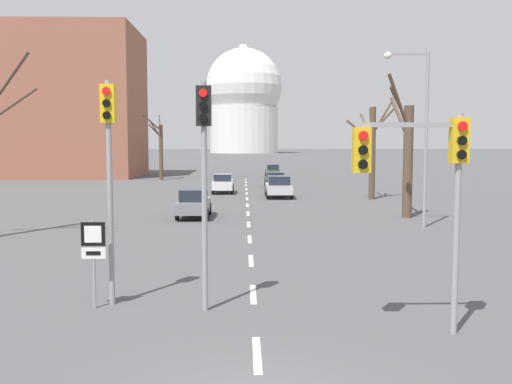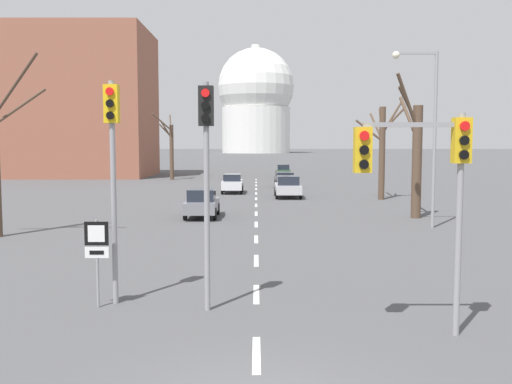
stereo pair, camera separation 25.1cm
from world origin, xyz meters
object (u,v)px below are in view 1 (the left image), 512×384
object	(u,v)px
sedan_near_left	(275,179)
sedan_mid_centre	(223,183)
traffic_signal_near_right	(424,167)
sedan_far_right	(279,186)
traffic_signal_centre_tall	(204,154)
route_sign_post	(93,249)
street_lamp_right	(419,121)
sedan_near_right	(194,203)
traffic_signal_near_left	(109,151)
sedan_far_left	(273,171)

from	to	relation	value
sedan_near_left	sedan_mid_centre	xyz separation A→B (m)	(-4.69, -6.30, 0.09)
traffic_signal_near_right	sedan_far_right	bearing A→B (deg)	92.12
traffic_signal_centre_tall	sedan_mid_centre	bearing A→B (deg)	91.31
traffic_signal_centre_tall	sedan_far_right	distance (m)	29.91
route_sign_post	sedan_far_right	world-z (taller)	route_sign_post
traffic_signal_near_right	street_lamp_right	distance (m)	16.46
traffic_signal_near_right	sedan_near_right	xyz separation A→B (m)	(-6.62, 19.66, -2.82)
traffic_signal_near_left	traffic_signal_centre_tall	bearing A→B (deg)	-14.19
traffic_signal_centre_tall	street_lamp_right	distance (m)	16.84
sedan_near_right	sedan_mid_centre	size ratio (longest dim) A/B	1.02
route_sign_post	sedan_near_right	distance (m)	17.60
route_sign_post	traffic_signal_near_left	bearing A→B (deg)	46.89
traffic_signal_near_left	sedan_far_left	bearing A→B (deg)	82.86
traffic_signal_near_right	traffic_signal_near_left	bearing A→B (deg)	161.13
traffic_signal_near_left	sedan_near_left	bearing A→B (deg)	80.76
sedan_mid_centre	sedan_far_right	xyz separation A→B (m)	(4.40, -3.92, 0.02)
sedan_mid_centre	street_lamp_right	bearing A→B (deg)	-62.39
traffic_signal_centre_tall	sedan_far_right	bearing A→B (deg)	82.98
traffic_signal_centre_tall	sedan_near_left	xyz separation A→B (m)	(3.93, 39.75, -3.17)
traffic_signal_near_right	sedan_far_left	bearing A→B (deg)	90.22
sedan_near_right	sedan_far_left	size ratio (longest dim) A/B	1.02
sedan_mid_centre	sedan_far_left	bearing A→B (deg)	77.03
traffic_signal_near_left	street_lamp_right	world-z (taller)	street_lamp_right
traffic_signal_near_left	traffic_signal_near_right	bearing A→B (deg)	-18.87
street_lamp_right	sedan_far_left	world-z (taller)	street_lamp_right
traffic_signal_near_right	sedan_near_left	xyz separation A→B (m)	(-0.88, 41.60, -2.91)
street_lamp_right	sedan_mid_centre	size ratio (longest dim) A/B	2.18
sedan_far_left	sedan_near_left	bearing A→B (deg)	-92.20
sedan_near_right	sedan_far_left	world-z (taller)	sedan_near_right
traffic_signal_near_right	sedan_far_left	size ratio (longest dim) A/B	1.22
street_lamp_right	sedan_far_left	size ratio (longest dim) A/B	2.18
sedan_mid_centre	sedan_near_right	bearing A→B (deg)	-93.86
sedan_near_left	traffic_signal_near_left	bearing A→B (deg)	-99.24
traffic_signal_near_right	sedan_mid_centre	distance (m)	35.85
traffic_signal_centre_tall	sedan_far_left	bearing A→B (deg)	85.38
traffic_signal_near_left	sedan_mid_centre	xyz separation A→B (m)	(1.68, 32.83, -3.13)
sedan_mid_centre	sedan_far_right	world-z (taller)	sedan_far_right
sedan_near_left	sedan_near_right	world-z (taller)	sedan_near_right
sedan_far_left	sedan_near_right	bearing A→B (deg)	-99.35
traffic_signal_centre_tall	sedan_far_left	distance (m)	56.89
sedan_far_left	sedan_mid_centre	bearing A→B (deg)	-102.97
sedan_near_right	traffic_signal_centre_tall	bearing A→B (deg)	-84.17
route_sign_post	sedan_far_left	xyz separation A→B (m)	(7.37, 56.38, -0.75)
traffic_signal_near_left	traffic_signal_near_right	xyz separation A→B (m)	(7.24, -2.47, -0.32)
traffic_signal_near_left	street_lamp_right	xyz separation A→B (m)	(11.93, 13.23, 1.27)
traffic_signal_centre_tall	traffic_signal_near_right	size ratio (longest dim) A/B	1.18
route_sign_post	traffic_signal_centre_tall	bearing A→B (deg)	-4.88
traffic_signal_near_right	sedan_near_right	size ratio (longest dim) A/B	1.20
traffic_signal_near_left	sedan_far_right	distance (m)	29.70
traffic_signal_near_right	sedan_far_left	world-z (taller)	traffic_signal_near_right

